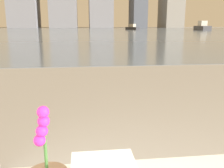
# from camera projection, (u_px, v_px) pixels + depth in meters

# --- Properties ---
(harbor_water) EXTENTS (180.00, 110.00, 0.01)m
(harbor_water) POSITION_uv_depth(u_px,v_px,m) (83.00, 30.00, 60.15)
(harbor_water) COLOR slate
(harbor_water) RESTS_ON ground_plane
(harbor_boat_1) EXTENTS (3.26, 3.99, 1.46)m
(harbor_boat_1) POSITION_uv_depth(u_px,v_px,m) (132.00, 28.00, 64.03)
(harbor_boat_1) COLOR #2D2D33
(harbor_boat_1) RESTS_ON harbor_water
(harbor_boat_3) EXTENTS (2.26, 5.74, 2.11)m
(harbor_boat_3) POSITION_uv_depth(u_px,v_px,m) (202.00, 27.00, 57.35)
(harbor_boat_3) COLOR #4C4C51
(harbor_boat_3) RESTS_ON harbor_water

